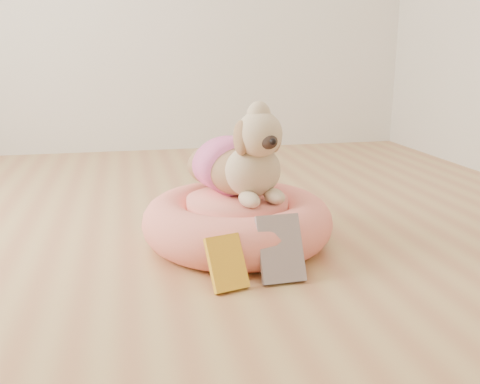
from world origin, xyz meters
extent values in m
plane|color=#B77A4C|center=(0.00, 0.00, 0.00)|extent=(4.50, 4.50, 0.00)
cylinder|color=#F4745F|center=(0.28, 0.16, 0.05)|extent=(0.53, 0.53, 0.11)
torus|color=#F4745F|center=(0.28, 0.16, 0.09)|extent=(0.73, 0.73, 0.19)
cylinder|color=#F4745F|center=(0.28, 0.16, 0.14)|extent=(0.38, 0.38, 0.10)
cube|color=#FBFF1A|center=(0.17, -0.22, 0.08)|extent=(0.14, 0.13, 0.16)
cube|color=white|center=(0.35, -0.19, 0.10)|extent=(0.15, 0.13, 0.21)
camera|label=1|loc=(-0.12, -1.75, 0.73)|focal=40.00mm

